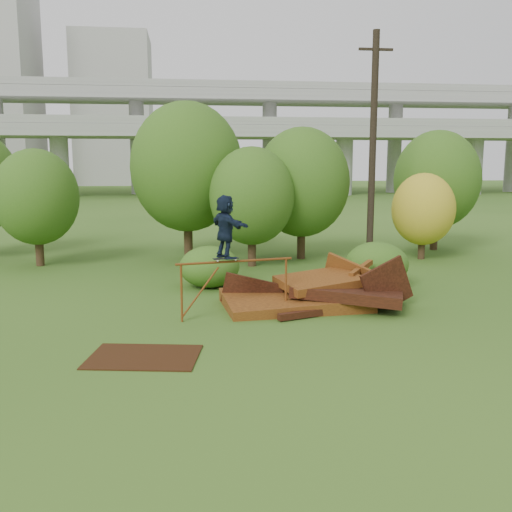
{
  "coord_description": "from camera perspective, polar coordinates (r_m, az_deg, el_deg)",
  "views": [
    {
      "loc": [
        -2.72,
        -13.5,
        4.15
      ],
      "look_at": [
        -0.8,
        2.0,
        1.6
      ],
      "focal_mm": 40.0,
      "sensor_mm": 36.0,
      "label": 1
    }
  ],
  "objects": [
    {
      "name": "tree_3",
      "position": [
        24.84,
        4.61,
        7.34
      ],
      "size": [
        4.1,
        4.1,
        5.7
      ],
      "color": "black",
      "rests_on": "ground"
    },
    {
      "name": "grind_rail",
      "position": [
        15.38,
        -2.09,
        -1.82
      ],
      "size": [
        3.2,
        0.72,
        1.57
      ],
      "color": "brown",
      "rests_on": "ground"
    },
    {
      "name": "tree_0",
      "position": [
        24.65,
        -21.11,
        5.51
      ],
      "size": [
        3.36,
        3.36,
        4.74
      ],
      "color": "black",
      "rests_on": "ground"
    },
    {
      "name": "flat_plate",
      "position": [
        12.73,
        -11.15,
        -9.85
      ],
      "size": [
        2.59,
        2.04,
        0.03
      ],
      "primitive_type": "cube",
      "rotation": [
        0.0,
        0.0,
        -0.17
      ],
      "color": "black",
      "rests_on": "ground"
    },
    {
      "name": "ground",
      "position": [
        14.38,
        4.18,
        -7.52
      ],
      "size": [
        240.0,
        240.0,
        0.0
      ],
      "primitive_type": "plane",
      "color": "#2D5116",
      "rests_on": "ground"
    },
    {
      "name": "utility_pole",
      "position": [
        24.15,
        11.59,
        10.53
      ],
      "size": [
        1.4,
        0.28,
        9.37
      ],
      "color": "black",
      "rests_on": "ground"
    },
    {
      "name": "scrap_pile",
      "position": [
        16.8,
        5.8,
        -3.93
      ],
      "size": [
        5.64,
        3.5,
        1.84
      ],
      "color": "#411E0B",
      "rests_on": "ground"
    },
    {
      "name": "shrub_right",
      "position": [
        19.72,
        11.97,
        -0.82
      ],
      "size": [
        2.16,
        1.98,
        1.53
      ],
      "primitive_type": "ellipsoid",
      "color": "#294F15",
      "rests_on": "ground"
    },
    {
      "name": "freeway_overpass",
      "position": [
        76.72,
        -5.14,
        13.84
      ],
      "size": [
        160.0,
        15.0,
        13.7
      ],
      "color": "gray",
      "rests_on": "ground"
    },
    {
      "name": "skateboard",
      "position": [
        15.23,
        -3.04,
        -0.26
      ],
      "size": [
        0.71,
        0.32,
        0.07
      ],
      "rotation": [
        0.0,
        0.0,
        0.2
      ],
      "color": "black",
      "rests_on": "grind_rail"
    },
    {
      "name": "tree_5",
      "position": [
        28.71,
        17.63,
        7.27
      ],
      "size": [
        4.06,
        4.06,
        5.71
      ],
      "color": "black",
      "rests_on": "ground"
    },
    {
      "name": "skater",
      "position": [
        15.12,
        -3.07,
        2.95
      ],
      "size": [
        1.16,
        1.62,
        1.69
      ],
      "primitive_type": "imported",
      "rotation": [
        0.0,
        0.0,
        2.05
      ],
      "color": "#121D30",
      "rests_on": "skateboard"
    },
    {
      "name": "tree_1",
      "position": [
        25.21,
        -6.93,
        8.82
      ],
      "size": [
        4.89,
        4.89,
        6.8
      ],
      "color": "black",
      "rests_on": "ground"
    },
    {
      "name": "tree_2",
      "position": [
        22.93,
        -0.42,
        6.0
      ],
      "size": [
        3.42,
        3.42,
        4.82
      ],
      "color": "black",
      "rests_on": "ground"
    },
    {
      "name": "tree_4",
      "position": [
        25.75,
        16.38,
        4.5
      ],
      "size": [
        2.71,
        2.71,
        3.74
      ],
      "color": "black",
      "rests_on": "ground"
    },
    {
      "name": "building_right",
      "position": [
        116.68,
        -13.97,
        13.84
      ],
      "size": [
        14.0,
        14.0,
        28.0
      ],
      "primitive_type": "cube",
      "color": "#9E9E99",
      "rests_on": "ground"
    },
    {
      "name": "shrub_left",
      "position": [
        19.25,
        -4.67,
        -1.07
      ],
      "size": [
        2.03,
        1.88,
        1.41
      ],
      "primitive_type": "ellipsoid",
      "color": "#294F15",
      "rests_on": "ground"
    }
  ]
}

